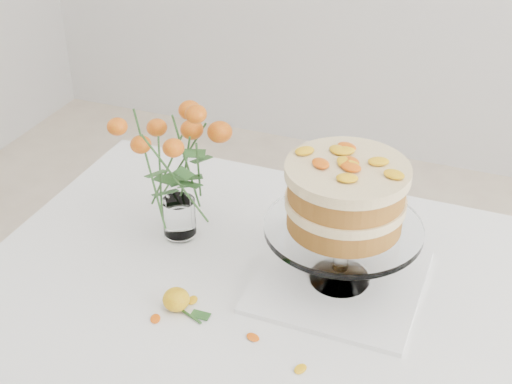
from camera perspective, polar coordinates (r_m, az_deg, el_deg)
table at (r=1.36m, az=6.18°, el=-12.62°), size 1.43×0.93×0.76m
napkin at (r=1.38m, az=6.66°, el=-7.09°), size 0.31×0.31×0.01m
cake_stand at (r=1.27m, az=7.15°, el=-0.83°), size 0.29×0.29×0.26m
rose_vase at (r=1.40m, az=-6.52°, el=3.34°), size 0.28×0.28×0.35m
loose_rose_near at (r=1.31m, az=-6.39°, el=-8.55°), size 0.09×0.05×0.04m
stray_petal_a at (r=1.26m, az=-0.25°, el=-11.56°), size 0.03×0.02×0.00m
stray_petal_b at (r=1.21m, az=3.57°, el=-13.96°), size 0.03×0.02×0.00m
stray_petal_d at (r=1.34m, az=-5.10°, el=-8.62°), size 0.03×0.02×0.00m
stray_petal_e at (r=1.31m, az=-8.06°, el=-10.02°), size 0.03×0.02×0.00m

